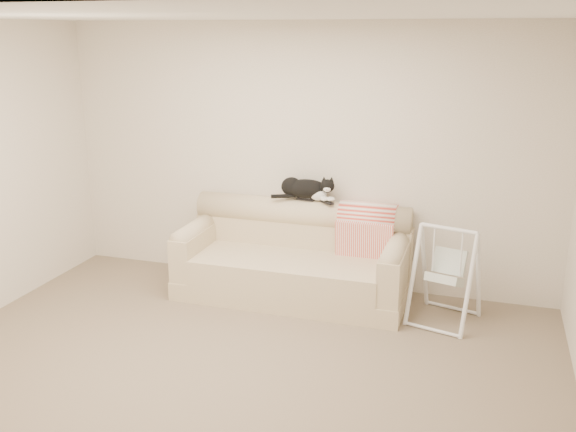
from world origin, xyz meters
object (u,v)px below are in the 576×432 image
object	(u,v)px
remote_b	(327,202)
baby_swing	(446,274)
remote_a	(306,199)
tuxedo_cat	(306,189)
sofa	(294,260)

from	to	relation	value
remote_b	baby_swing	bearing A→B (deg)	-17.53
remote_a	tuxedo_cat	distance (m)	0.10
sofa	tuxedo_cat	world-z (taller)	tuxedo_cat
remote_a	baby_swing	bearing A→B (deg)	-16.54
sofa	remote_b	xyz separation A→B (m)	(0.27, 0.20, 0.56)
sofa	remote_b	size ratio (longest dim) A/B	13.65
baby_swing	remote_a	bearing A→B (deg)	163.46
remote_b	tuxedo_cat	bearing A→B (deg)	167.85
remote_a	tuxedo_cat	world-z (taller)	tuxedo_cat
sofa	remote_a	bearing A→B (deg)	80.25
tuxedo_cat	sofa	bearing A→B (deg)	-100.69
sofa	remote_a	distance (m)	0.61
sofa	tuxedo_cat	size ratio (longest dim) A/B	3.48
sofa	baby_swing	xyz separation A→B (m)	(1.45, -0.18, 0.09)
remote_a	remote_b	size ratio (longest dim) A/B	1.15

